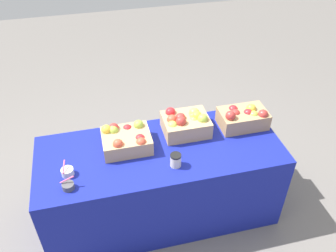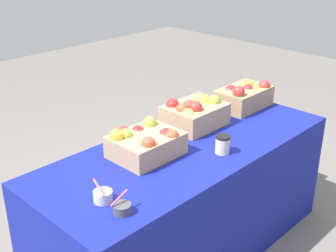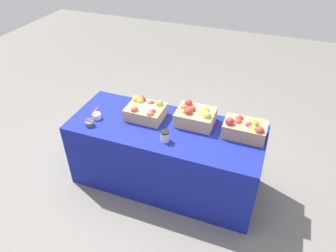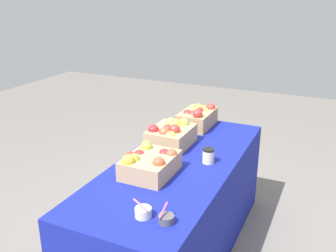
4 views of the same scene
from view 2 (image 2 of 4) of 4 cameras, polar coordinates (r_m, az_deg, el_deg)
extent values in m
plane|color=slate|center=(3.00, 2.23, -15.29)|extent=(10.00, 10.00, 0.00)
cube|color=navy|center=(2.78, 2.36, -9.37)|extent=(1.90, 0.76, 0.74)
cube|color=tan|center=(3.18, 9.56, 3.57)|extent=(0.39, 0.25, 0.14)
sphere|color=gold|center=(3.22, 10.09, 5.18)|extent=(0.08, 0.08, 0.08)
sphere|color=#B2332D|center=(3.11, 8.77, 4.20)|extent=(0.08, 0.08, 0.08)
sphere|color=red|center=(3.18, 10.16, 4.55)|extent=(0.08, 0.08, 0.08)
sphere|color=red|center=(3.14, 7.95, 4.46)|extent=(0.08, 0.08, 0.08)
sphere|color=#B2332D|center=(3.01, 8.97, 4.30)|extent=(0.08, 0.08, 0.08)
sphere|color=#B2332D|center=(3.22, 12.11, 5.00)|extent=(0.08, 0.08, 0.08)
sphere|color=#99B742|center=(3.19, 10.95, 4.50)|extent=(0.08, 0.08, 0.08)
cube|color=tan|center=(2.83, 3.43, 1.36)|extent=(0.36, 0.29, 0.14)
sphere|color=gold|center=(2.87, 4.65, 3.19)|extent=(0.08, 0.08, 0.08)
sphere|color=#99B742|center=(2.85, 4.57, 2.40)|extent=(0.08, 0.08, 0.08)
sphere|color=#B2C64C|center=(2.70, 2.58, 1.36)|extent=(0.08, 0.08, 0.08)
sphere|color=#99B742|center=(2.86, 5.86, 3.16)|extent=(0.08, 0.08, 0.08)
sphere|color=#D14C33|center=(2.73, 1.84, 2.09)|extent=(0.08, 0.08, 0.08)
sphere|color=#B2C64C|center=(2.88, 3.95, 3.44)|extent=(0.08, 0.08, 0.08)
sphere|color=#B2332D|center=(2.79, 2.74, 2.49)|extent=(0.08, 0.08, 0.08)
sphere|color=#B2332D|center=(2.73, 3.54, 2.36)|extent=(0.08, 0.08, 0.08)
sphere|color=gold|center=(2.88, 5.35, 2.92)|extent=(0.08, 0.08, 0.08)
sphere|color=red|center=(2.80, 0.57, 2.70)|extent=(0.08, 0.08, 0.08)
sphere|color=#B2C64C|center=(2.88, 4.14, 2.98)|extent=(0.08, 0.08, 0.08)
cube|color=tan|center=(2.47, -2.78, -2.43)|extent=(0.37, 0.29, 0.12)
sphere|color=#B2332D|center=(2.45, -5.71, -0.88)|extent=(0.08, 0.08, 0.08)
sphere|color=red|center=(2.52, -3.83, -0.78)|extent=(0.08, 0.08, 0.08)
sphere|color=#D14C33|center=(2.44, 0.55, -1.33)|extent=(0.08, 0.08, 0.08)
sphere|color=#99B742|center=(2.44, -5.45, -1.19)|extent=(0.08, 0.08, 0.08)
sphere|color=red|center=(2.47, -0.30, -1.14)|extent=(0.08, 0.08, 0.08)
sphere|color=#99B742|center=(2.56, -2.31, 0.41)|extent=(0.08, 0.08, 0.08)
sphere|color=#D14C33|center=(2.33, -2.50, -2.27)|extent=(0.08, 0.08, 0.08)
sphere|color=gold|center=(2.41, -6.55, -1.28)|extent=(0.08, 0.08, 0.08)
cylinder|color=silver|center=(2.10, -8.25, -8.81)|extent=(0.09, 0.09, 0.05)
cylinder|color=#EA598C|center=(2.07, -8.78, -7.73)|extent=(0.03, 0.10, 0.05)
cylinder|color=#4C4C51|center=(2.02, -5.85, -10.38)|extent=(0.08, 0.08, 0.04)
cylinder|color=#EA598C|center=(2.00, -6.22, -9.06)|extent=(0.10, 0.01, 0.05)
cylinder|color=beige|center=(2.51, 6.94, -2.45)|extent=(0.08, 0.08, 0.09)
cylinder|color=black|center=(2.49, 6.99, -1.38)|extent=(0.08, 0.08, 0.01)
camera|label=1|loc=(1.55, 76.59, 34.80)|focal=38.03mm
camera|label=3|loc=(2.81, 67.58, 24.33)|focal=33.82mm
camera|label=4|loc=(0.75, -82.13, 0.92)|focal=40.50mm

